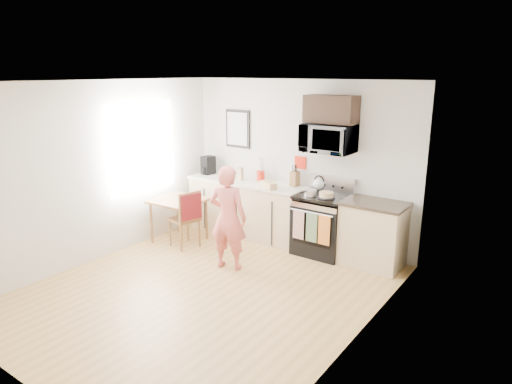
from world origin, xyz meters
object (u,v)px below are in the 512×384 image
Objects in this scene: cake at (326,195)px; person at (228,218)px; chair at (188,212)px; microwave at (329,138)px; dining_table at (178,204)px; range at (322,226)px.

person is at bearing -129.73° from cake.
chair is at bearing -26.55° from person.
cake is at bearing -63.80° from microwave.
chair is (-1.77, -1.15, -1.16)m from microwave.
microwave is 2.95× the size of cake.
person is 5.78× the size of cake.
chair is at bearing -22.28° from dining_table.
microwave is at bearing -136.55° from person.
microwave is 1.00× the size of dining_table.
dining_table is (-2.13, -0.90, 0.19)m from range.
chair is at bearing -153.64° from cake.
range is 1.52× the size of dining_table.
dining_table is at bearing -29.59° from person.
cake is at bearing -46.55° from range.
chair is (0.36, -0.15, -0.03)m from dining_table.
chair is 2.13m from cake.
microwave is at bearing 90.06° from range.
dining_table is 2.39m from cake.
range is 1.52m from person.
person is 0.97m from chair.
chair is (-1.77, -1.04, 0.16)m from range.
person is at bearing -121.68° from microwave.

